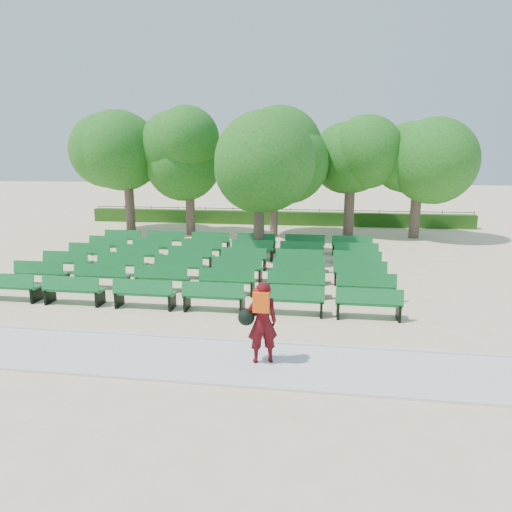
{
  "coord_description": "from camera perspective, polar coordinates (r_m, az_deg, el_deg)",
  "views": [
    {
      "loc": [
        3.24,
        -16.86,
        4.65
      ],
      "look_at": [
        0.9,
        -1.0,
        1.1
      ],
      "focal_mm": 32.0,
      "sensor_mm": 36.0,
      "label": 1
    }
  ],
  "objects": [
    {
      "name": "ground",
      "position": [
        17.79,
        -2.4,
        -2.68
      ],
      "size": [
        120.0,
        120.0,
        0.0
      ],
      "primitive_type": "plane",
      "color": "beige"
    },
    {
      "name": "hedge",
      "position": [
        31.31,
        2.39,
        4.77
      ],
      "size": [
        26.0,
        0.7,
        0.9
      ],
      "primitive_type": "cube",
      "color": "#214C13",
      "rests_on": "ground"
    },
    {
      "name": "tree_line",
      "position": [
        27.45,
        1.5,
        2.73
      ],
      "size": [
        21.8,
        6.8,
        7.04
      ],
      "primitive_type": null,
      "color": "#23691C",
      "rests_on": "ground"
    },
    {
      "name": "fence",
      "position": [
        31.77,
        2.46,
        4.06
      ],
      "size": [
        26.0,
        0.1,
        1.02
      ],
      "primitive_type": null,
      "color": "black",
      "rests_on": "ground"
    },
    {
      "name": "paving",
      "position": [
        11.01,
        -9.76,
        -12.51
      ],
      "size": [
        30.0,
        2.2,
        0.06
      ],
      "primitive_type": "cube",
      "color": "silver",
      "rests_on": "ground"
    },
    {
      "name": "bench_array",
      "position": [
        18.42,
        -5.31,
        -1.88
      ],
      "size": [
        1.9,
        0.6,
        1.19
      ],
      "rotation": [
        0.0,
        0.0,
        -0.01
      ],
      "color": "#136E2E",
      "rests_on": "ground"
    },
    {
      "name": "person",
      "position": [
        10.26,
        0.63,
        -8.14
      ],
      "size": [
        0.94,
        0.65,
        1.89
      ],
      "rotation": [
        0.0,
        0.0,
        3.47
      ],
      "color": "#480A0F",
      "rests_on": "ground"
    },
    {
      "name": "curb",
      "position": [
        12.01,
        -8.05,
        -10.17
      ],
      "size": [
        30.0,
        0.12,
        0.1
      ],
      "primitive_type": "cube",
      "color": "silver",
      "rests_on": "ground"
    },
    {
      "name": "tree_among",
      "position": [
        20.32,
        0.37,
        11.31
      ],
      "size": [
        4.33,
        4.33,
        6.21
      ],
      "color": "brown",
      "rests_on": "ground"
    }
  ]
}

